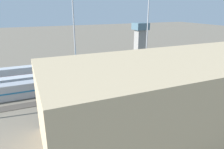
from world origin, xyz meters
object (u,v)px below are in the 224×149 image
train_on_track_2 (97,73)px  train_on_track_0 (7,74)px  train_on_track_3 (124,76)px  light_mast_0 (73,10)px  control_tower (140,37)px  maintenance_shed (194,92)px  light_mast_2 (148,11)px

train_on_track_2 → train_on_track_0: bearing=-21.7°
train_on_track_3 → train_on_track_2: bearing=-37.3°
train_on_track_0 → light_mast_0: size_ratio=2.01×
train_on_track_0 → train_on_track_2: size_ratio=0.58×
train_on_track_2 → light_mast_0: (3.49, -12.38, 18.41)m
train_on_track_3 → control_tower: size_ratio=8.12×
train_on_track_3 → maintenance_shed: 26.25m
train_on_track_0 → train_on_track_3: bearing=154.7°
control_tower → light_mast_0: bearing=19.8°
light_mast_0 → train_on_track_3: bearing=120.0°
light_mast_2 → light_mast_0: bearing=-0.2°
train_on_track_2 → maintenance_shed: bearing=104.5°
train_on_track_2 → train_on_track_3: bearing=142.7°
light_mast_2 → control_tower: light_mast_2 is taller
light_mast_2 → maintenance_shed: (17.29, 43.09, -13.40)m
control_tower → train_on_track_2: bearing=39.6°
light_mast_2 → maintenance_shed: size_ratio=0.60×
train_on_track_0 → light_mast_0: light_mast_0 is taller
train_on_track_2 → light_mast_2: size_ratio=3.56×
control_tower → train_on_track_0: bearing=14.6°
train_on_track_3 → maintenance_shed: bearing=93.1°
light_mast_2 → maintenance_shed: 48.32m
train_on_track_2 → maintenance_shed: size_ratio=2.15×
train_on_track_0 → light_mast_2: light_mast_2 is taller
train_on_track_0 → light_mast_0: 28.54m
train_on_track_3 → light_mast_0: 27.29m
train_on_track_3 → maintenance_shed: size_ratio=2.25×
train_on_track_0 → control_tower: 56.62m
light_mast_0 → train_on_track_2: bearing=105.7°
train_on_track_2 → light_mast_0: light_mast_0 is taller
maintenance_shed → light_mast_2: bearing=-111.9°
train_on_track_2 → control_tower: bearing=-140.4°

